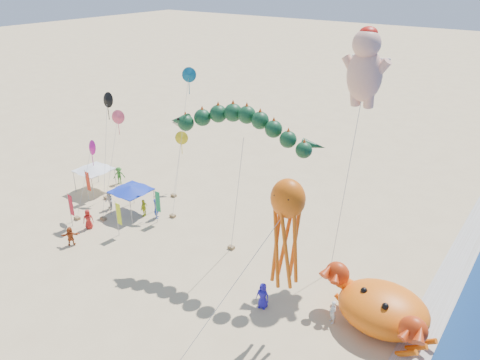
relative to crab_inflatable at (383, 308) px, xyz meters
The scene contains 11 objects.
ground 9.77m from the crab_inflatable, behind, with size 320.00×320.00×0.00m, color #D1B784.
foam_strip 2.88m from the crab_inflatable, 17.55° to the right, with size 320.00×320.00×0.00m, color silver.
crab_inflatable is the anchor object (origin of this frame).
dragon_kite 14.46m from the crab_inflatable, behind, with size 10.87×4.24×11.55m.
cherub_kite 15.48m from the crab_inflatable, 129.18° to the left, with size 2.40×4.31×17.02m.
octopus_kite 8.70m from the crab_inflatable, 140.14° to the right, with size 4.40×7.60×10.32m.
canopy_blue 23.67m from the crab_inflatable, behind, with size 3.32×3.32×2.71m.
canopy_white 30.21m from the crab_inflatable, behind, with size 3.33×3.33×2.71m.
feather_flags 24.10m from the crab_inflatable, behind, with size 8.84×4.80×3.20m.
beachgoers 21.46m from the crab_inflatable, behind, with size 27.84×11.55×1.88m.
small_kites 25.59m from the crab_inflatable, behind, with size 7.76×11.78×12.59m.
Camera 1 is at (15.76, -22.75, 20.53)m, focal length 35.00 mm.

